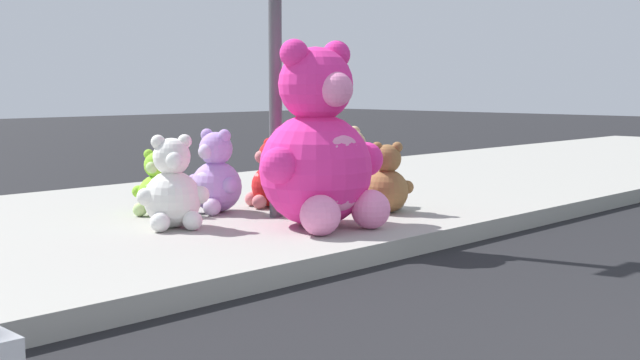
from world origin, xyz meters
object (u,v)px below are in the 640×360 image
at_px(plush_tan, 348,173).
at_px(plush_lavender, 214,179).
at_px(plush_pink_large, 319,153).
at_px(plush_white, 173,191).
at_px(plush_red, 270,180).
at_px(sign_pole, 275,12).
at_px(plush_lime, 157,189).
at_px(plush_brown, 387,184).

height_order(plush_tan, plush_lavender, same).
bearing_deg(plush_lavender, plush_pink_large, -84.49).
bearing_deg(plush_white, plush_red, 12.96).
bearing_deg(plush_tan, plush_lavender, 156.57).
xyz_separation_m(plush_tan, plush_white, (-1.90, 0.11, -0.00)).
distance_m(sign_pole, plush_tan, 1.71).
xyz_separation_m(plush_lime, plush_tan, (1.60, -0.76, 0.07)).
bearing_deg(plush_lavender, plush_white, -151.45).
xyz_separation_m(sign_pole, plush_red, (0.36, 0.47, -1.45)).
distance_m(plush_red, plush_brown, 1.09).
height_order(plush_pink_large, plush_red, plush_pink_large).
xyz_separation_m(plush_lavender, plush_brown, (1.05, -1.07, -0.04)).
height_order(sign_pole, plush_brown, sign_pole).
xyz_separation_m(plush_white, plush_lavender, (0.73, 0.39, 0.00)).
xyz_separation_m(sign_pole, plush_tan, (0.97, 0.06, -1.41)).
relative_size(plush_pink_large, plush_lime, 2.60).
distance_m(plush_pink_large, plush_white, 1.17).
relative_size(plush_lavender, plush_brown, 1.18).
bearing_deg(plush_pink_large, plush_lime, 111.02).
height_order(plush_lime, plush_white, plush_white).
relative_size(plush_tan, plush_white, 1.00).
bearing_deg(plush_pink_large, plush_lavender, 95.51).
bearing_deg(plush_lavender, plush_red, -9.72).
height_order(plush_pink_large, plush_brown, plush_pink_large).
bearing_deg(plush_white, sign_pole, -10.68).
height_order(plush_white, plush_red, plush_white).
height_order(plush_red, plush_lavender, plush_lavender).
xyz_separation_m(plush_red, plush_brown, (0.48, -0.98, -0.00)).
xyz_separation_m(plush_pink_large, plush_tan, (1.06, 0.65, -0.29)).
xyz_separation_m(sign_pole, plush_white, (-0.93, 0.18, -1.41)).
xyz_separation_m(sign_pole, plush_brown, (0.85, -0.50, -1.45)).
bearing_deg(sign_pole, plush_red, 52.33).
xyz_separation_m(plush_lime, plush_brown, (1.48, -1.32, 0.02)).
relative_size(plush_white, plush_lavender, 1.00).
bearing_deg(plush_lime, sign_pole, -52.31).
bearing_deg(sign_pole, plush_brown, -30.69).
height_order(sign_pole, plush_pink_large, sign_pole).
bearing_deg(plush_tan, plush_brown, -102.24).
xyz_separation_m(plush_white, plush_red, (1.29, 0.30, -0.04)).
bearing_deg(plush_red, sign_pole, -127.67).
relative_size(sign_pole, plush_lime, 5.71).
relative_size(sign_pole, plush_red, 5.13).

